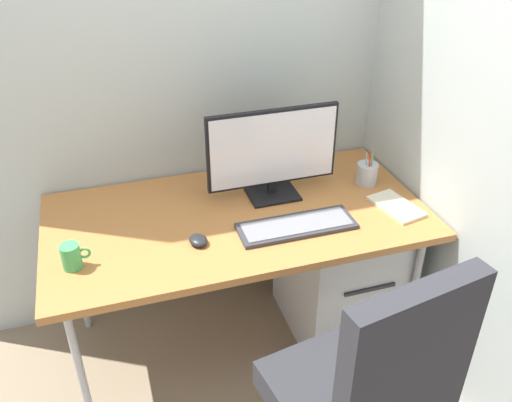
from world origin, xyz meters
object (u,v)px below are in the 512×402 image
object	(u,v)px
notebook	(396,206)
coffee_mug	(72,256)
monitor	(273,151)
filing_cabinet	(339,272)
office_chair	(366,391)
mouse	(198,240)
pen_holder	(367,174)
keyboard	(297,226)

from	to	relation	value
notebook	coffee_mug	bearing A→B (deg)	168.48
monitor	coffee_mug	distance (m)	0.91
filing_cabinet	notebook	distance (m)	0.48
office_chair	filing_cabinet	world-z (taller)	office_chair
mouse	pen_holder	distance (m)	0.87
office_chair	mouse	world-z (taller)	office_chair
office_chair	coffee_mug	size ratio (longest dim) A/B	10.37
coffee_mug	mouse	bearing A→B (deg)	0.61
keyboard	notebook	size ratio (longest dim) A/B	2.00
notebook	filing_cabinet	bearing A→B (deg)	127.26
filing_cabinet	mouse	xyz separation A→B (m)	(-0.70, -0.14, 0.44)
pen_holder	coffee_mug	size ratio (longest dim) A/B	1.69
monitor	notebook	xyz separation A→B (m)	(0.47, -0.27, -0.20)
office_chair	filing_cabinet	size ratio (longest dim) A/B	1.73
filing_cabinet	monitor	bearing A→B (deg)	157.65
office_chair	notebook	world-z (taller)	office_chair
keyboard	pen_holder	distance (m)	0.50
office_chair	keyboard	world-z (taller)	office_chair
keyboard	filing_cabinet	bearing A→B (deg)	27.26
monitor	notebook	distance (m)	0.58
pen_holder	notebook	distance (m)	0.23
monitor	notebook	bearing A→B (deg)	-29.66
filing_cabinet	mouse	distance (m)	0.84
filing_cabinet	monitor	world-z (taller)	monitor
monitor	mouse	world-z (taller)	monitor
filing_cabinet	monitor	size ratio (longest dim) A/B	1.11
mouse	keyboard	bearing A→B (deg)	-17.07
pen_holder	filing_cabinet	bearing A→B (deg)	-147.62
mouse	coffee_mug	xyz separation A→B (m)	(-0.46, -0.00, 0.03)
monitor	mouse	distance (m)	0.51
coffee_mug	filing_cabinet	bearing A→B (deg)	7.17
keyboard	mouse	xyz separation A→B (m)	(-0.40, 0.01, 0.01)
pen_holder	mouse	bearing A→B (deg)	-164.73
pen_holder	coffee_mug	distance (m)	1.32
notebook	office_chair	bearing A→B (deg)	-136.35
pen_holder	monitor	bearing A→B (deg)	174.90
coffee_mug	notebook	bearing A→B (deg)	0.23
keyboard	monitor	bearing A→B (deg)	91.93
keyboard	coffee_mug	bearing A→B (deg)	179.54
notebook	coffee_mug	size ratio (longest dim) A/B	2.25
monitor	pen_holder	xyz separation A→B (m)	(0.44, -0.04, -0.16)
office_chair	keyboard	distance (m)	0.71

